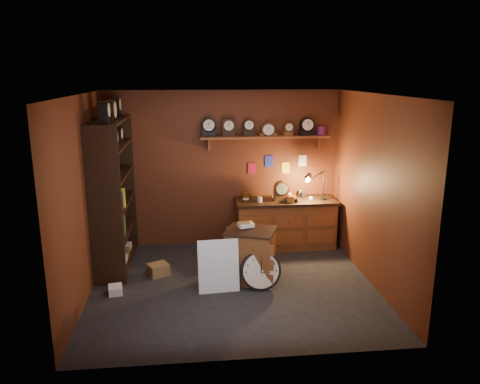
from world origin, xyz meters
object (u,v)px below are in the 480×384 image
shelving_unit (111,188)px  low_cabinet (250,253)px  workbench (285,221)px  big_round_clock (261,270)px

shelving_unit → low_cabinet: (2.06, -0.84, -0.83)m
workbench → low_cabinet: workbench is taller
big_round_clock → workbench: bearing=67.4°
shelving_unit → big_round_clock: size_ratio=4.49×
shelving_unit → big_round_clock: bearing=-27.6°
low_cabinet → big_round_clock: size_ratio=1.52×
low_cabinet → workbench: bearing=79.7°
workbench → low_cabinet: 1.55m
big_round_clock → shelving_unit: bearing=152.4°
low_cabinet → big_round_clock: low_cabinet is taller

